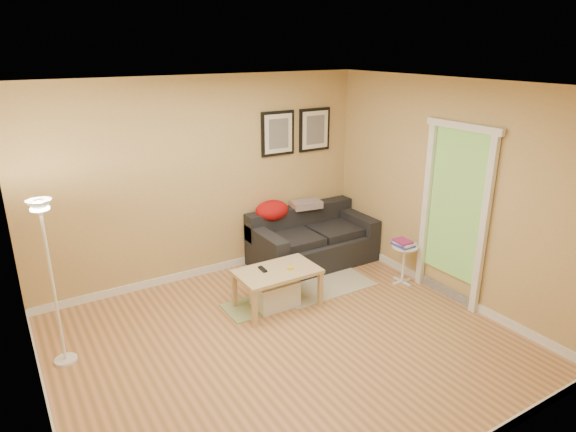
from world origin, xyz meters
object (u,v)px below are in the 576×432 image
Objects in this scene: storage_bin at (275,293)px; book_stack at (403,243)px; sofa at (313,238)px; coffee_table at (277,288)px; side_table at (403,264)px; floor_lamp at (54,289)px.

storage_bin is 1.77m from book_stack.
coffee_table is (-1.06, -0.82, -0.14)m from sofa.
floor_lamp is at bearing 173.32° from side_table.
sofa is 6.62× the size of book_stack.
side_table is (0.64, -1.13, -0.12)m from sofa.
coffee_table is 0.09m from storage_bin.
coffee_table is 1.81× the size of storage_bin.
sofa is 1.35m from coffee_table.
book_stack is (1.68, -0.29, 0.32)m from coffee_table.
floor_lamp reaches higher than sofa.
book_stack is (-0.02, 0.01, 0.30)m from side_table.
floor_lamp is (-3.38, -0.66, 0.41)m from sofa.
book_stack is at bearing -60.95° from sofa.
storage_bin is at bearing 171.68° from book_stack.
book_stack is 4.03m from floor_lamp.
floor_lamp is (-4.00, 0.46, 0.23)m from book_stack.
sofa is at bearing 121.95° from book_stack.
storage_bin is at bearing 168.43° from side_table.
storage_bin is (-0.01, 0.04, -0.08)m from coffee_table.
coffee_table is 1.73m from side_table.
coffee_table is 0.57× the size of floor_lamp.
sofa is 1.02× the size of floor_lamp.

